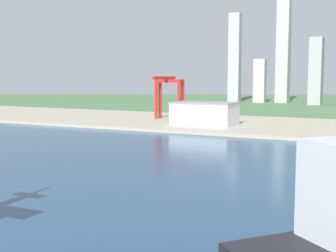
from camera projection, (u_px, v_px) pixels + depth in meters
The scene contains 5 objects.
ground_plane at pixel (205, 175), 195.11m from camera, with size 2400.00×2400.00×0.00m, color #4D7448.
water_bay at pixel (132, 213), 141.72m from camera, with size 840.00×360.00×0.15m, color navy.
industrial_pier at pixel (296, 127), 364.00m from camera, with size 840.00×140.00×2.50m, color #AAA38D.
port_crane_red at pixel (168, 88), 415.64m from camera, with size 25.27×41.01×38.37m.
warehouse_main at pixel (205, 113), 368.14m from camera, with size 49.43×30.54×18.20m.
Camera 1 is at (71.47, 121.47, 41.99)m, focal length 49.55 mm.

